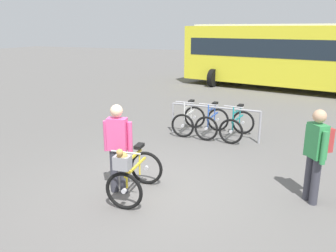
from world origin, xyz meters
TOP-DOWN VIEW (x-y plane):
  - ground_plane at (0.00, 0.00)m, footprint 80.00×80.00m
  - bike_rack_rail at (0.12, 3.54)m, footprint 2.51×0.14m
  - racked_bike_white at (-0.67, 3.74)m, footprint 0.66×1.09m
  - racked_bike_blue at (0.02, 3.72)m, footprint 0.70×1.14m
  - racked_bike_teal at (0.72, 3.70)m, footprint 0.78×1.18m
  - featured_bicycle at (-0.22, -0.46)m, footprint 0.76×1.23m
  - person_with_featured_bike at (-0.58, -0.32)m, footprint 0.52×0.27m
  - pedestrian_with_backpack at (2.67, 0.65)m, footprint 0.45×0.48m
  - bus_distant at (1.20, 12.39)m, footprint 10.30×4.74m

SIDE VIEW (x-z plane):
  - ground_plane at x=0.00m, z-range 0.00..0.00m
  - racked_bike_blue at x=0.02m, z-range -0.12..0.86m
  - racked_bike_teal at x=0.72m, z-range -0.12..0.86m
  - racked_bike_white at x=-0.67m, z-range -0.12..0.85m
  - featured_bicycle at x=-0.22m, z-range -0.06..1.03m
  - bike_rack_rail at x=0.12m, z-range 0.20..1.08m
  - person_with_featured_bike at x=-0.58m, z-range 0.09..1.73m
  - pedestrian_with_backpack at x=2.67m, z-range 0.12..1.76m
  - bus_distant at x=1.20m, z-range 0.20..3.28m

